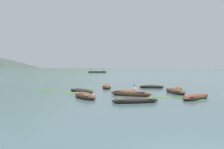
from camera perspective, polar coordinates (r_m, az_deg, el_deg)
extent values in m
plane|color=#476066|center=(1506.42, -2.35, 1.63)|extent=(6000.00, 6000.00, 0.00)
cone|color=#56665B|center=(1796.02, -20.96, 10.39)|extent=(1465.15, 1465.15, 553.03)
ellipsoid|color=brown|center=(23.46, 4.67, -4.71)|extent=(4.53, 3.29, 0.74)
cube|color=#28519E|center=(23.43, 4.68, -4.17)|extent=(3.26, 2.37, 0.05)
cube|color=brown|center=(23.43, 4.68, -4.05)|extent=(0.51, 0.86, 0.04)
ellipsoid|color=brown|center=(30.85, 16.37, -3.39)|extent=(1.64, 3.15, 0.46)
cube|color=orange|center=(30.84, 16.38, -3.13)|extent=(1.18, 2.27, 0.05)
cube|color=brown|center=(30.84, 16.38, -3.04)|extent=(0.54, 0.23, 0.04)
ellipsoid|color=brown|center=(21.66, -6.78, -5.31)|extent=(2.95, 4.12, 0.68)
cube|color=#B7B2A3|center=(21.64, -6.79, -4.78)|extent=(2.12, 2.97, 0.05)
cube|color=brown|center=(21.63, -6.79, -4.64)|extent=(0.82, 0.47, 0.04)
ellipsoid|color=brown|center=(22.02, 20.21, -5.36)|extent=(3.76, 3.29, 0.58)
cube|color=#B22D28|center=(22.00, 20.21, -4.91)|extent=(2.71, 2.37, 0.05)
cube|color=brown|center=(21.99, 20.21, -4.78)|extent=(0.55, 0.67, 0.04)
ellipsoid|color=#2D2826|center=(32.43, 9.87, -3.04)|extent=(3.56, 1.57, 0.55)
cube|color=olive|center=(32.42, 9.87, -2.75)|extent=(2.57, 1.13, 0.05)
cube|color=#2D2826|center=(32.41, 9.87, -2.66)|extent=(0.19, 0.70, 0.04)
ellipsoid|color=brown|center=(31.66, -1.34, -3.07)|extent=(1.22, 3.59, 0.68)
cube|color=orange|center=(31.64, -1.34, -2.70)|extent=(0.88, 2.58, 0.05)
cube|color=brown|center=(31.64, -1.34, -2.61)|extent=(0.81, 0.09, 0.04)
ellipsoid|color=#2D2826|center=(18.79, 5.82, -6.50)|extent=(4.05, 1.66, 0.55)
cube|color=olive|center=(18.76, 5.83, -6.00)|extent=(2.92, 1.19, 0.05)
cube|color=#2D2826|center=(18.76, 5.83, -5.85)|extent=(0.19, 0.74, 0.04)
ellipsoid|color=#4C3323|center=(26.60, 15.53, -4.07)|extent=(1.61, 4.59, 0.64)
cube|color=#197A56|center=(26.59, 15.54, -3.65)|extent=(1.16, 3.30, 0.05)
cube|color=#4C3323|center=(26.58, 15.54, -3.55)|extent=(0.81, 0.16, 0.04)
ellipsoid|color=#2D2826|center=(26.65, -7.67, -4.08)|extent=(3.62, 3.91, 0.54)
cube|color=#28519E|center=(26.63, -7.67, -3.74)|extent=(2.61, 2.81, 0.05)
cube|color=#2D2826|center=(26.63, -7.67, -3.63)|extent=(0.63, 0.57, 0.04)
cube|color=#2D2826|center=(130.33, -3.74, 0.60)|extent=(10.08, 3.36, 0.90)
cylinder|color=#4C4742|center=(131.56, -2.09, 1.11)|extent=(0.10, 0.10, 1.80)
cylinder|color=#4C4742|center=(129.26, -2.05, 1.09)|extent=(0.10, 0.10, 1.80)
cylinder|color=#4C4742|center=(131.47, -5.40, 1.10)|extent=(0.10, 0.10, 1.80)
cylinder|color=#4C4742|center=(129.17, -5.41, 1.09)|extent=(0.10, 0.10, 1.80)
cube|color=beige|center=(130.30, -3.74, 1.49)|extent=(8.46, 2.82, 0.12)
sphere|color=silver|center=(28.78, 5.60, -3.75)|extent=(0.52, 0.52, 0.52)
cylinder|color=black|center=(28.75, 5.60, -3.04)|extent=(0.06, 0.06, 0.72)
ellipsoid|color=#477033|center=(22.62, 12.31, -5.55)|extent=(2.06, 1.74, 0.14)
ellipsoid|color=#2D5628|center=(22.12, 18.99, -5.77)|extent=(3.49, 3.67, 0.14)
ellipsoid|color=#38662D|center=(27.74, -15.70, -4.23)|extent=(2.15, 2.51, 0.14)
ellipsoid|color=#477033|center=(25.74, -8.93, -4.65)|extent=(3.86, 2.66, 0.14)
ellipsoid|color=#477033|center=(30.56, -5.48, -3.63)|extent=(1.90, 1.80, 0.14)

